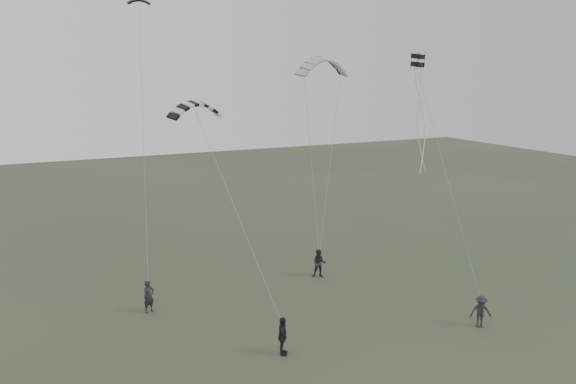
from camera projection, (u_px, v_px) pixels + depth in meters
name	position (u px, v px, depth m)	size (l,w,h in m)	color
ground	(317.00, 334.00, 29.85)	(140.00, 140.00, 0.00)	#33422B
flyer_left	(149.00, 297.00, 32.41)	(0.69, 0.46, 1.90)	black
flyer_right	(319.00, 263.00, 37.99)	(0.94, 0.73, 1.93)	#26262B
flyer_center	(283.00, 336.00, 27.48)	(1.14, 0.48, 1.95)	black
flyer_far	(481.00, 311.00, 30.51)	(1.17, 0.67, 1.81)	#25262A
kite_dark_small	(139.00, 0.00, 35.18)	(1.42, 0.43, 0.48)	black
kite_pale_large	(323.00, 59.00, 41.08)	(4.51, 1.01, 1.81)	#ADAFB2
kite_striped	(196.00, 103.00, 29.51)	(3.03, 0.76, 1.19)	black
kite_box	(418.00, 60.00, 31.88)	(0.60, 0.60, 0.70)	black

